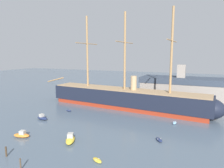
% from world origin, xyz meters
% --- Properties ---
extents(tall_ship, '(68.66, 16.04, 33.01)m').
position_xyz_m(tall_ship, '(0.65, 46.47, 3.60)').
color(tall_ship, maroon).
rests_on(tall_ship, ground).
extents(motorboat_foreground_left, '(4.09, 2.47, 1.60)m').
position_xyz_m(motorboat_foreground_left, '(-11.90, 13.11, 0.56)').
color(motorboat_foreground_left, orange).
rests_on(motorboat_foreground_left, ground).
extents(dinghy_foreground_right, '(2.43, 1.85, 0.53)m').
position_xyz_m(dinghy_foreground_right, '(8.79, 11.00, 0.27)').
color(dinghy_foreground_right, gold).
rests_on(dinghy_foreground_right, ground).
extents(motorboat_near_centre, '(3.59, 4.76, 1.85)m').
position_xyz_m(motorboat_near_centre, '(-0.26, 15.59, 0.65)').
color(motorboat_near_centre, gold).
rests_on(motorboat_near_centre, ground).
extents(motorboat_mid_left, '(4.06, 2.19, 1.62)m').
position_xyz_m(motorboat_mid_left, '(-16.72, 24.62, 0.57)').
color(motorboat_mid_left, '#1E284C').
rests_on(motorboat_mid_left, ground).
extents(dinghy_mid_right, '(2.15, 2.45, 0.54)m').
position_xyz_m(dinghy_mid_right, '(17.16, 23.92, 0.27)').
color(dinghy_mid_right, '#1E284C').
rests_on(dinghy_mid_right, ground).
extents(dinghy_alongside_bow, '(2.41, 1.54, 0.53)m').
position_xyz_m(dinghy_alongside_bow, '(-14.79, 34.68, 0.27)').
color(dinghy_alongside_bow, '#1E284C').
rests_on(dinghy_alongside_bow, ground).
extents(dinghy_alongside_stern, '(1.12, 2.37, 0.55)m').
position_xyz_m(dinghy_alongside_stern, '(18.97, 36.64, 0.28)').
color(dinghy_alongside_stern, '#7FB2D6').
rests_on(dinghy_alongside_stern, ground).
extents(sailboat_far_left, '(1.98, 5.32, 6.78)m').
position_xyz_m(sailboat_far_left, '(-25.71, 52.68, 0.57)').
color(sailboat_far_left, '#236670').
rests_on(sailboat_far_left, ground).
extents(dinghy_far_right, '(2.89, 2.19, 0.63)m').
position_xyz_m(dinghy_far_right, '(28.16, 53.37, 0.32)').
color(dinghy_far_right, gray).
rests_on(dinghy_far_right, ground).
extents(motorboat_distant_centre, '(3.89, 5.01, 1.95)m').
position_xyz_m(motorboat_distant_centre, '(0.05, 61.96, 0.69)').
color(motorboat_distant_centre, '#236670').
rests_on(motorboat_distant_centre, ground).
extents(mooring_piling_left_pair, '(0.25, 0.25, 2.01)m').
position_xyz_m(mooring_piling_left_pair, '(-1.43, 3.67, 1.00)').
color(mooring_piling_left_pair, '#4C3D2D').
rests_on(mooring_piling_left_pair, ground).
extents(mooring_piling_right_pair, '(0.33, 0.33, 1.90)m').
position_xyz_m(mooring_piling_right_pair, '(-7.45, 5.72, 0.95)').
color(mooring_piling_right_pair, '#423323').
rests_on(mooring_piling_right_pair, ground).
extents(dockside_warehouse_right, '(55.21, 15.83, 14.78)m').
position_xyz_m(dockside_warehouse_right, '(27.19, 67.24, 4.75)').
color(dockside_warehouse_right, '#565659').
rests_on(dockside_warehouse_right, ground).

